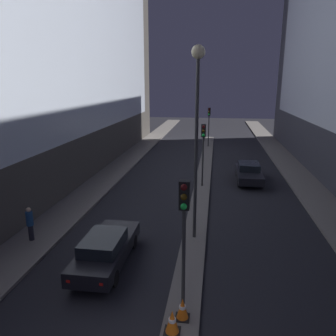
% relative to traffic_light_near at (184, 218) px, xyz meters
% --- Properties ---
extents(building_left, '(6.01, 41.67, 21.21)m').
position_rel_traffic_light_near_xyz_m(building_left, '(-11.78, 17.01, 7.18)').
color(building_left, '#4C4742').
rests_on(building_left, ground).
extents(median_strip, '(1.15, 38.77, 0.13)m').
position_rel_traffic_light_near_xyz_m(median_strip, '(0.00, 16.57, -3.36)').
color(median_strip, '#66605B').
rests_on(median_strip, ground).
extents(traffic_light_near, '(0.32, 0.42, 4.49)m').
position_rel_traffic_light_near_xyz_m(traffic_light_near, '(0.00, 0.00, 0.00)').
color(traffic_light_near, '#383838').
rests_on(traffic_light_near, median_strip).
extents(traffic_light_mid, '(0.32, 0.42, 4.49)m').
position_rel_traffic_light_near_xyz_m(traffic_light_mid, '(0.00, 13.66, 0.00)').
color(traffic_light_mid, '#383838').
rests_on(traffic_light_mid, median_strip).
extents(traffic_light_far, '(0.32, 0.42, 4.49)m').
position_rel_traffic_light_near_xyz_m(traffic_light_far, '(0.00, 29.05, 0.00)').
color(traffic_light_far, '#383838').
rests_on(traffic_light_far, median_strip).
extents(street_lamp, '(0.60, 0.60, 8.87)m').
position_rel_traffic_light_near_xyz_m(street_lamp, '(0.00, 5.43, 3.09)').
color(street_lamp, '#383838').
rests_on(street_lamp, median_strip).
extents(traffic_cone_near, '(0.50, 0.50, 0.75)m').
position_rel_traffic_light_near_xyz_m(traffic_cone_near, '(-0.22, -0.98, -2.93)').
color(traffic_cone_near, black).
rests_on(traffic_cone_near, median_strip).
extents(traffic_cone_far, '(0.46, 0.46, 0.71)m').
position_rel_traffic_light_near_xyz_m(traffic_cone_far, '(0.02, -0.33, -2.95)').
color(traffic_cone_far, black).
rests_on(traffic_cone_far, median_strip).
extents(car_left_lane, '(1.73, 4.77, 1.43)m').
position_rel_traffic_light_near_xyz_m(car_left_lane, '(-3.49, 2.57, -2.69)').
color(car_left_lane, black).
rests_on(car_left_lane, ground).
extents(car_right_lane, '(1.80, 4.58, 1.41)m').
position_rel_traffic_light_near_xyz_m(car_right_lane, '(3.49, 15.67, -2.70)').
color(car_right_lane, black).
rests_on(car_right_lane, ground).
extents(pedestrian_on_left_sidewalk, '(0.32, 0.32, 1.65)m').
position_rel_traffic_light_near_xyz_m(pedestrian_on_left_sidewalk, '(-7.67, 3.94, -2.41)').
color(pedestrian_on_left_sidewalk, black).
rests_on(pedestrian_on_left_sidewalk, sidewalk_left).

